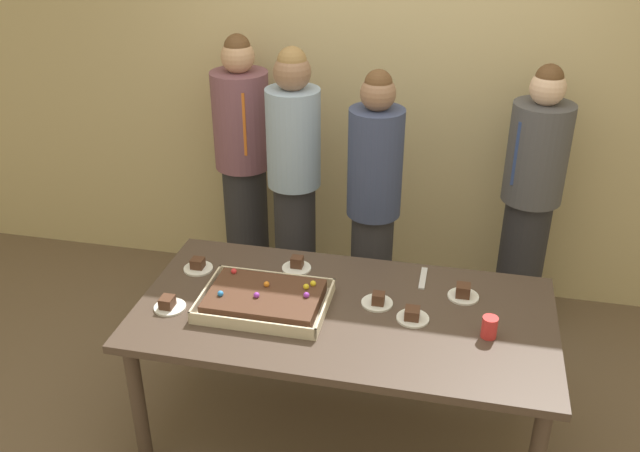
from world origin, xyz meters
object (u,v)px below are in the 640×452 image
cake_server_utensil (423,278)px  plated_slice_center_back (463,293)px  party_table (344,324)px  person_green_shirt_behind (294,185)px  plated_slice_near_right (378,301)px  person_serving_front (373,206)px  plated_slice_far_right (169,305)px  plated_slice_center_front (198,266)px  plated_slice_near_left (297,265)px  plated_slice_far_left (412,316)px  drink_cup_nearest (489,327)px  sheet_cake (265,300)px  person_far_right_suit (244,166)px  person_striped_tie_right (530,200)px

cake_server_utensil → plated_slice_center_back: bearing=-32.1°
party_table → person_green_shirt_behind: bearing=116.4°
plated_slice_near_right → person_serving_front: (-0.15, 0.82, 0.09)m
plated_slice_far_right → plated_slice_center_front: (0.00, 0.36, -0.00)m
plated_slice_near_left → cake_server_utensil: 0.65m
cake_server_utensil → plated_slice_far_right: bearing=-155.6°
plated_slice_far_left → cake_server_utensil: (0.02, 0.36, -0.02)m
plated_slice_far_left → plated_slice_center_back: (0.22, 0.24, 0.00)m
party_table → person_serving_front: size_ratio=1.17×
drink_cup_nearest → person_serving_front: (-0.66, 0.97, 0.06)m
plated_slice_near_right → drink_cup_nearest: size_ratio=1.50×
sheet_cake → person_serving_front: bearing=68.9°
drink_cup_nearest → person_far_right_suit: (-1.55, 1.30, 0.09)m
cake_server_utensil → person_far_right_suit: (-1.23, 0.89, 0.13)m
plated_slice_near_left → plated_slice_center_front: bearing=-166.8°
sheet_cake → plated_slice_near_left: sheet_cake is taller
plated_slice_near_right → cake_server_utensil: size_ratio=0.75×
plated_slice_near_right → plated_slice_far_right: bearing=-165.7°
plated_slice_center_front → person_green_shirt_behind: bearing=68.6°
person_far_right_suit → party_table: bearing=13.8°
person_far_right_suit → person_serving_front: bearing=47.3°
party_table → person_far_right_suit: bearing=125.6°
plated_slice_near_left → person_striped_tie_right: (1.19, 0.88, 0.08)m
person_striped_tie_right → person_far_right_suit: person_far_right_suit is taller
plated_slice_far_left → person_far_right_suit: person_far_right_suit is taller
plated_slice_far_left → person_striped_tie_right: bearing=64.9°
drink_cup_nearest → plated_slice_far_left: bearing=170.7°
party_table → person_striped_tie_right: bearing=53.6°
plated_slice_near_right → drink_cup_nearest: drink_cup_nearest is taller
party_table → plated_slice_far_left: bearing=-1.4°
plated_slice_far_left → plated_slice_center_front: (-1.12, 0.21, -0.00)m
sheet_cake → plated_slice_center_front: size_ratio=3.96×
plated_slice_center_front → person_far_right_suit: bearing=94.8°
plated_slice_center_back → person_striped_tie_right: person_striped_tie_right is taller
sheet_cake → plated_slice_far_right: size_ratio=3.96×
plated_slice_center_back → drink_cup_nearest: drink_cup_nearest is taller
drink_cup_nearest → person_green_shirt_behind: person_green_shirt_behind is taller
plated_slice_center_front → plated_slice_center_back: bearing=1.3°
plated_slice_near_left → plated_slice_far_right: bearing=-136.2°
party_table → person_far_right_suit: size_ratio=1.12×
plated_slice_near_right → plated_slice_center_back: plated_slice_center_back is taller
plated_slice_center_back → plated_slice_far_right: bearing=-163.8°
sheet_cake → plated_slice_near_right: (0.52, 0.13, -0.02)m
plated_slice_center_front → cake_server_utensil: plated_slice_center_front is taller
plated_slice_far_left → person_green_shirt_behind: (-0.81, 1.00, 0.14)m
plated_slice_near_left → person_serving_front: (0.30, 0.59, 0.09)m
sheet_cake → person_striped_tie_right: (1.26, 1.25, 0.07)m
plated_slice_near_left → drink_cup_nearest: 1.04m
plated_slice_center_back → plated_slice_far_left: bearing=-133.0°
party_table → cake_server_utensil: bearing=46.4°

